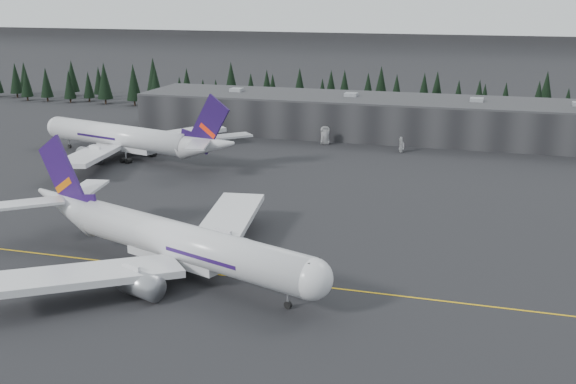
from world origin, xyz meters
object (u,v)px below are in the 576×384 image
(gse_vehicle_a, at_px, (325,142))
(terminal, at_px, (381,117))
(gse_vehicle_b, at_px, (402,150))
(jet_parked, at_px, (134,139))
(jet_main, at_px, (164,238))

(gse_vehicle_a, bearing_deg, terminal, 42.01)
(gse_vehicle_a, height_order, gse_vehicle_b, gse_vehicle_a)
(gse_vehicle_b, bearing_deg, terminal, -165.60)
(terminal, height_order, jet_parked, jet_parked)
(terminal, distance_m, gse_vehicle_a, 24.06)
(jet_main, xyz_separation_m, jet_parked, (-45.57, 73.87, 0.10))
(jet_main, height_order, gse_vehicle_a, jet_main)
(terminal, distance_m, gse_vehicle_b, 26.08)
(terminal, height_order, gse_vehicle_a, terminal)
(jet_parked, distance_m, gse_vehicle_a, 58.57)
(jet_parked, height_order, gse_vehicle_a, jet_parked)
(terminal, distance_m, jet_parked, 81.04)
(gse_vehicle_a, bearing_deg, gse_vehicle_b, -21.84)
(jet_parked, height_order, gse_vehicle_b, jet_parked)
(gse_vehicle_a, bearing_deg, jet_main, -102.18)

